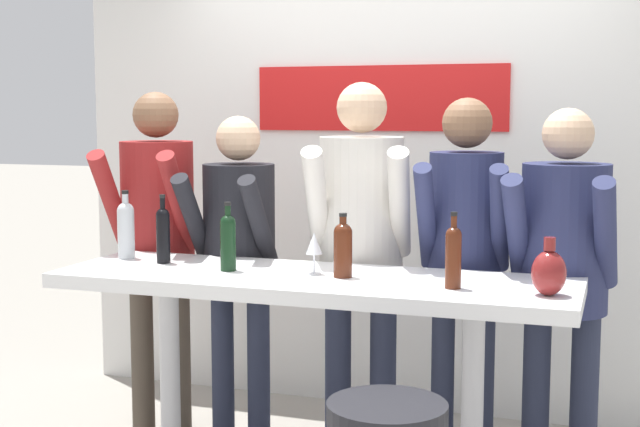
{
  "coord_description": "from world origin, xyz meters",
  "views": [
    {
      "loc": [
        1.22,
        -3.47,
        1.69
      ],
      "look_at": [
        0.0,
        0.1,
        1.25
      ],
      "focal_mm": 50.0,
      "sensor_mm": 36.0,
      "label": 1
    }
  ],
  "objects_px": {
    "tasting_table": "(312,310)",
    "person_center": "(465,242)",
    "person_left": "(239,246)",
    "wine_bottle_4": "(453,254)",
    "wine_bottle_0": "(163,232)",
    "person_center_right": "(564,259)",
    "person_far_left": "(157,225)",
    "wine_bottle_3": "(228,239)",
    "wine_bottle_1": "(126,227)",
    "person_center_left": "(361,230)",
    "decorative_vase": "(549,272)",
    "wine_glass_0": "(315,245)",
    "wine_bottle_2": "(343,247)"
  },
  "relations": [
    {
      "from": "wine_bottle_1",
      "to": "wine_bottle_4",
      "type": "bearing_deg",
      "value": -7.6
    },
    {
      "from": "tasting_table",
      "to": "person_center_right",
      "type": "relative_size",
      "value": 1.29
    },
    {
      "from": "person_left",
      "to": "tasting_table",
      "type": "bearing_deg",
      "value": -42.1
    },
    {
      "from": "wine_bottle_1",
      "to": "tasting_table",
      "type": "bearing_deg",
      "value": -7.41
    },
    {
      "from": "person_left",
      "to": "person_center_right",
      "type": "relative_size",
      "value": 0.98
    },
    {
      "from": "person_far_left",
      "to": "wine_glass_0",
      "type": "xyz_separation_m",
      "value": [
        1.03,
        -0.51,
        0.02
      ]
    },
    {
      "from": "person_center",
      "to": "wine_bottle_4",
      "type": "relative_size",
      "value": 5.84
    },
    {
      "from": "person_far_left",
      "to": "wine_bottle_1",
      "type": "height_order",
      "value": "person_far_left"
    },
    {
      "from": "person_center_left",
      "to": "wine_bottle_4",
      "type": "relative_size",
      "value": 6.08
    },
    {
      "from": "person_far_left",
      "to": "person_center_right",
      "type": "height_order",
      "value": "person_far_left"
    },
    {
      "from": "wine_bottle_1",
      "to": "wine_bottle_0",
      "type": "bearing_deg",
      "value": -14.26
    },
    {
      "from": "tasting_table",
      "to": "wine_bottle_4",
      "type": "relative_size",
      "value": 7.33
    },
    {
      "from": "tasting_table",
      "to": "person_far_left",
      "type": "xyz_separation_m",
      "value": [
        -1.03,
        0.54,
        0.26
      ]
    },
    {
      "from": "tasting_table",
      "to": "person_center",
      "type": "relative_size",
      "value": 1.26
    },
    {
      "from": "wine_bottle_3",
      "to": "wine_bottle_0",
      "type": "bearing_deg",
      "value": 167.1
    },
    {
      "from": "person_center_left",
      "to": "person_center_right",
      "type": "xyz_separation_m",
      "value": [
        0.94,
        -0.07,
        -0.08
      ]
    },
    {
      "from": "person_far_left",
      "to": "wine_bottle_3",
      "type": "height_order",
      "value": "person_far_left"
    },
    {
      "from": "wine_bottle_4",
      "to": "decorative_vase",
      "type": "distance_m",
      "value": 0.37
    },
    {
      "from": "tasting_table",
      "to": "wine_bottle_0",
      "type": "height_order",
      "value": "wine_bottle_0"
    },
    {
      "from": "tasting_table",
      "to": "wine_bottle_2",
      "type": "height_order",
      "value": "wine_bottle_2"
    },
    {
      "from": "person_center_left",
      "to": "wine_glass_0",
      "type": "relative_size",
      "value": 10.29
    },
    {
      "from": "tasting_table",
      "to": "wine_bottle_3",
      "type": "distance_m",
      "value": 0.48
    },
    {
      "from": "person_center",
      "to": "person_center_right",
      "type": "height_order",
      "value": "person_center"
    },
    {
      "from": "wine_bottle_3",
      "to": "wine_glass_0",
      "type": "distance_m",
      "value": 0.38
    },
    {
      "from": "person_center_left",
      "to": "wine_bottle_2",
      "type": "height_order",
      "value": "person_center_left"
    },
    {
      "from": "wine_bottle_4",
      "to": "decorative_vase",
      "type": "height_order",
      "value": "wine_bottle_4"
    },
    {
      "from": "person_center_right",
      "to": "wine_bottle_4",
      "type": "height_order",
      "value": "person_center_right"
    },
    {
      "from": "tasting_table",
      "to": "person_center_left",
      "type": "xyz_separation_m",
      "value": [
        0.05,
        0.55,
        0.27
      ]
    },
    {
      "from": "person_center_right",
      "to": "decorative_vase",
      "type": "relative_size",
      "value": 7.73
    },
    {
      "from": "person_left",
      "to": "person_center",
      "type": "relative_size",
      "value": 0.95
    },
    {
      "from": "wine_bottle_1",
      "to": "wine_bottle_3",
      "type": "distance_m",
      "value": 0.6
    },
    {
      "from": "person_center",
      "to": "person_center_right",
      "type": "xyz_separation_m",
      "value": [
        0.44,
        -0.07,
        -0.04
      ]
    },
    {
      "from": "person_far_left",
      "to": "person_left",
      "type": "bearing_deg",
      "value": -14.62
    },
    {
      "from": "tasting_table",
      "to": "wine_bottle_0",
      "type": "bearing_deg",
      "value": 174.74
    },
    {
      "from": "person_left",
      "to": "decorative_vase",
      "type": "relative_size",
      "value": 7.56
    },
    {
      "from": "person_center_left",
      "to": "wine_glass_0",
      "type": "xyz_separation_m",
      "value": [
        -0.05,
        -0.52,
        0.0
      ]
    },
    {
      "from": "wine_glass_0",
      "to": "person_left",
      "type": "bearing_deg",
      "value": 140.68
    },
    {
      "from": "wine_bottle_1",
      "to": "decorative_vase",
      "type": "xyz_separation_m",
      "value": [
        1.93,
        -0.23,
        -0.06
      ]
    },
    {
      "from": "wine_bottle_2",
      "to": "person_center_right",
      "type": "bearing_deg",
      "value": 29.18
    },
    {
      "from": "person_left",
      "to": "person_center",
      "type": "height_order",
      "value": "person_center"
    },
    {
      "from": "tasting_table",
      "to": "wine_bottle_0",
      "type": "distance_m",
      "value": 0.8
    },
    {
      "from": "person_far_left",
      "to": "person_center_right",
      "type": "distance_m",
      "value": 2.02
    },
    {
      "from": "person_center_left",
      "to": "decorative_vase",
      "type": "bearing_deg",
      "value": -46.22
    },
    {
      "from": "person_far_left",
      "to": "person_left",
      "type": "relative_size",
      "value": 1.07
    },
    {
      "from": "person_left",
      "to": "wine_glass_0",
      "type": "xyz_separation_m",
      "value": [
        0.55,
        -0.45,
        0.09
      ]
    },
    {
      "from": "person_far_left",
      "to": "wine_bottle_4",
      "type": "distance_m",
      "value": 1.75
    },
    {
      "from": "person_far_left",
      "to": "wine_bottle_2",
      "type": "relative_size",
      "value": 6.66
    },
    {
      "from": "person_left",
      "to": "wine_bottle_3",
      "type": "bearing_deg",
      "value": -72.07
    },
    {
      "from": "wine_bottle_3",
      "to": "person_center_right",
      "type": "bearing_deg",
      "value": 19.65
    },
    {
      "from": "wine_bottle_0",
      "to": "wine_bottle_4",
      "type": "distance_m",
      "value": 1.36
    }
  ]
}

